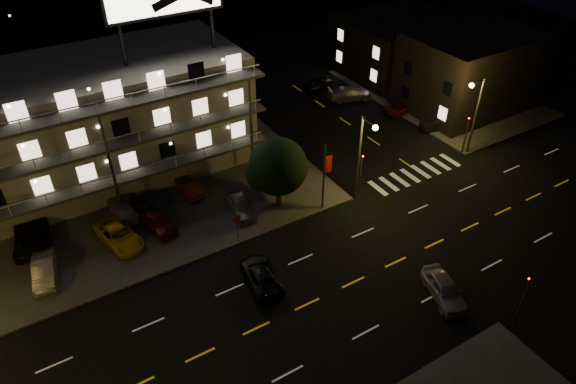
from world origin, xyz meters
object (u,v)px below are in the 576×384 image
lot_car_4 (241,205)px  side_car_0 (438,124)px  lot_car_2 (119,236)px  tree (277,168)px  road_car_east (444,289)px  road_car_west (261,275)px  lot_car_7 (123,208)px

lot_car_4 → side_car_0: bearing=14.2°
lot_car_2 → lot_car_4: 10.06m
tree → lot_car_2: tree is taller
road_car_east → road_car_west: 12.92m
side_car_0 → lot_car_2: bearing=104.0°
tree → lot_car_4: bearing=167.4°
tree → road_car_west: 9.58m
road_car_east → road_car_west: (-10.22, 7.90, -0.11)m
lot_car_2 → lot_car_7: bearing=55.6°
road_car_east → road_car_west: bearing=160.8°
lot_car_4 → road_car_west: 8.14m
road_car_west → tree: bearing=-118.5°
lot_car_4 → lot_car_7: lot_car_4 is taller
lot_car_2 → side_car_0: lot_car_2 is taller
tree → lot_car_4: 4.47m
side_car_0 → road_car_east: bearing=149.7°
lot_car_4 → side_car_0: lot_car_4 is taller
road_car_east → lot_car_4: bearing=135.0°
tree → lot_car_2: bearing=170.1°
lot_car_7 → road_car_west: 14.11m
lot_car_2 → road_car_east: lot_car_2 is taller
tree → lot_car_2: size_ratio=1.28×
lot_car_2 → side_car_0: (34.60, 0.49, -0.22)m
road_car_east → tree: bearing=125.8°
side_car_0 → road_car_east: 24.45m
lot_car_4 → lot_car_2: bearing=-179.6°
lot_car_4 → tree: bearing=-3.2°
lot_car_7 → side_car_0: lot_car_7 is taller
tree → side_car_0: (21.49, 2.77, -3.32)m
lot_car_7 → side_car_0: (33.29, -2.81, -0.21)m
road_car_west → side_car_0: bearing=-150.4°
side_car_0 → road_car_east: road_car_east is taller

